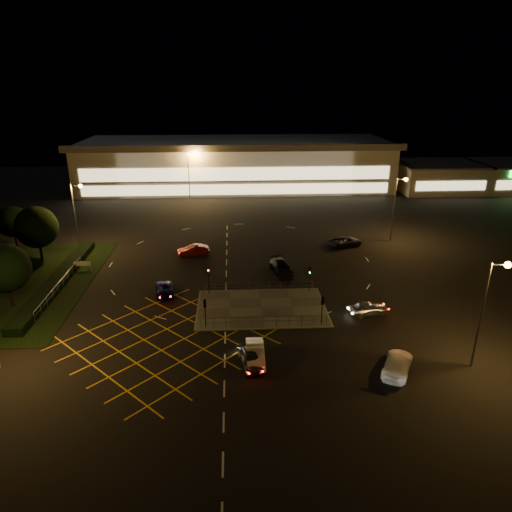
{
  "coord_description": "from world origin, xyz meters",
  "views": [
    {
      "loc": [
        -1.04,
        -47.35,
        23.91
      ],
      "look_at": [
        1.98,
        9.06,
        2.0
      ],
      "focal_mm": 32.0,
      "sensor_mm": 36.0,
      "label": 1
    }
  ],
  "objects_px": {
    "car_approach_white": "(397,364)",
    "signal_sw": "(205,307)",
    "car_right_silver": "(368,308)",
    "car_east_grey": "(345,242)",
    "car_near_silver": "(250,358)",
    "signal_se": "(322,304)",
    "signal_nw": "(208,276)",
    "car_circ_red": "(193,250)",
    "car_far_dkgrey": "(281,267)",
    "car_queue_white": "(255,353)",
    "car_left_blue": "(164,290)",
    "signal_ne": "(310,274)"
  },
  "relations": [
    {
      "from": "car_near_silver",
      "to": "car_circ_red",
      "type": "xyz_separation_m",
      "value": [
        -7.11,
        28.06,
        0.01
      ]
    },
    {
      "from": "signal_sw",
      "to": "car_east_grey",
      "type": "bearing_deg",
      "value": -130.41
    },
    {
      "from": "car_near_silver",
      "to": "car_queue_white",
      "type": "distance_m",
      "value": 0.88
    },
    {
      "from": "signal_se",
      "to": "car_queue_white",
      "type": "relative_size",
      "value": 0.69
    },
    {
      "from": "signal_ne",
      "to": "signal_se",
      "type": "bearing_deg",
      "value": -90.0
    },
    {
      "from": "car_near_silver",
      "to": "car_east_grey",
      "type": "height_order",
      "value": "car_east_grey"
    },
    {
      "from": "car_right_silver",
      "to": "car_east_grey",
      "type": "distance_m",
      "value": 21.72
    },
    {
      "from": "car_approach_white",
      "to": "car_far_dkgrey",
      "type": "bearing_deg",
      "value": -42.36
    },
    {
      "from": "car_queue_white",
      "to": "car_left_blue",
      "type": "height_order",
      "value": "car_queue_white"
    },
    {
      "from": "car_near_silver",
      "to": "car_approach_white",
      "type": "height_order",
      "value": "car_approach_white"
    },
    {
      "from": "signal_nw",
      "to": "car_east_grey",
      "type": "xyz_separation_m",
      "value": [
        20.08,
        15.6,
        -1.6
      ]
    },
    {
      "from": "signal_se",
      "to": "car_approach_white",
      "type": "height_order",
      "value": "signal_se"
    },
    {
      "from": "car_near_silver",
      "to": "car_right_silver",
      "type": "height_order",
      "value": "car_near_silver"
    },
    {
      "from": "car_circ_red",
      "to": "signal_sw",
      "type": "bearing_deg",
      "value": -6.75
    },
    {
      "from": "signal_nw",
      "to": "car_far_dkgrey",
      "type": "distance_m",
      "value": 11.11
    },
    {
      "from": "car_east_grey",
      "to": "car_approach_white",
      "type": "distance_m",
      "value": 32.17
    },
    {
      "from": "car_far_dkgrey",
      "to": "car_right_silver",
      "type": "height_order",
      "value": "car_far_dkgrey"
    },
    {
      "from": "car_approach_white",
      "to": "signal_sw",
      "type": "bearing_deg",
      "value": 2.03
    },
    {
      "from": "car_far_dkgrey",
      "to": "car_approach_white",
      "type": "distance_m",
      "value": 23.71
    },
    {
      "from": "car_queue_white",
      "to": "car_right_silver",
      "type": "height_order",
      "value": "car_queue_white"
    },
    {
      "from": "car_right_silver",
      "to": "signal_ne",
      "type": "bearing_deg",
      "value": 34.03
    },
    {
      "from": "signal_se",
      "to": "signal_ne",
      "type": "height_order",
      "value": "same"
    },
    {
      "from": "signal_nw",
      "to": "car_circ_red",
      "type": "distance_m",
      "value": 13.62
    },
    {
      "from": "signal_nw",
      "to": "car_queue_white",
      "type": "bearing_deg",
      "value": -71.29
    },
    {
      "from": "car_left_blue",
      "to": "car_east_grey",
      "type": "distance_m",
      "value": 29.73
    },
    {
      "from": "signal_nw",
      "to": "car_circ_red",
      "type": "height_order",
      "value": "signal_nw"
    },
    {
      "from": "signal_sw",
      "to": "car_queue_white",
      "type": "height_order",
      "value": "signal_sw"
    },
    {
      "from": "car_queue_white",
      "to": "car_far_dkgrey",
      "type": "relative_size",
      "value": 0.86
    },
    {
      "from": "car_far_dkgrey",
      "to": "car_east_grey",
      "type": "xyz_separation_m",
      "value": [
        10.83,
        9.66,
        -0.01
      ]
    },
    {
      "from": "signal_se",
      "to": "car_far_dkgrey",
      "type": "height_order",
      "value": "signal_se"
    },
    {
      "from": "signal_se",
      "to": "car_circ_red",
      "type": "relative_size",
      "value": 0.7
    },
    {
      "from": "signal_sw",
      "to": "signal_nw",
      "type": "distance_m",
      "value": 7.99
    },
    {
      "from": "signal_sw",
      "to": "car_queue_white",
      "type": "distance_m",
      "value": 7.93
    },
    {
      "from": "signal_se",
      "to": "car_left_blue",
      "type": "xyz_separation_m",
      "value": [
        -17.27,
        8.05,
        -1.76
      ]
    },
    {
      "from": "signal_ne",
      "to": "car_far_dkgrey",
      "type": "relative_size",
      "value": 0.59
    },
    {
      "from": "car_queue_white",
      "to": "car_right_silver",
      "type": "relative_size",
      "value": 1.09
    },
    {
      "from": "car_east_grey",
      "to": "car_approach_white",
      "type": "relative_size",
      "value": 1.04
    },
    {
      "from": "signal_ne",
      "to": "car_approach_white",
      "type": "bearing_deg",
      "value": -72.8
    },
    {
      "from": "signal_sw",
      "to": "signal_se",
      "type": "distance_m",
      "value": 12.0
    },
    {
      "from": "car_queue_white",
      "to": "car_left_blue",
      "type": "xyz_separation_m",
      "value": [
        -10.05,
        14.17,
        -0.15
      ]
    },
    {
      "from": "car_left_blue",
      "to": "car_far_dkgrey",
      "type": "distance_m",
      "value": 15.67
    },
    {
      "from": "car_near_silver",
      "to": "car_east_grey",
      "type": "distance_m",
      "value": 34.29
    },
    {
      "from": "car_far_dkgrey",
      "to": "signal_nw",
      "type": "bearing_deg",
      "value": -158.93
    },
    {
      "from": "signal_ne",
      "to": "car_near_silver",
      "type": "relative_size",
      "value": 0.74
    },
    {
      "from": "car_left_blue",
      "to": "car_circ_red",
      "type": "xyz_separation_m",
      "value": [
        2.45,
        13.15,
        0.13
      ]
    },
    {
      "from": "signal_se",
      "to": "car_near_silver",
      "type": "relative_size",
      "value": 0.74
    },
    {
      "from": "car_near_silver",
      "to": "car_queue_white",
      "type": "xyz_separation_m",
      "value": [
        0.49,
        0.73,
        0.03
      ]
    },
    {
      "from": "signal_ne",
      "to": "signal_sw",
      "type": "bearing_deg",
      "value": -146.35
    },
    {
      "from": "signal_sw",
      "to": "signal_nw",
      "type": "bearing_deg",
      "value": -90.0
    },
    {
      "from": "signal_nw",
      "to": "signal_ne",
      "type": "relative_size",
      "value": 1.0
    }
  ]
}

